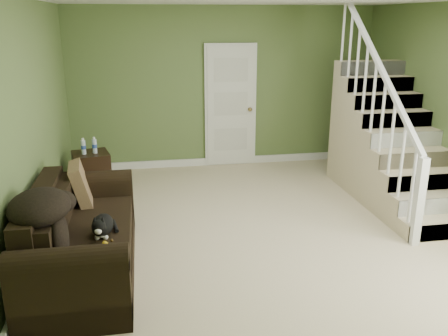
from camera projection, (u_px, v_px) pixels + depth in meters
name	position (u px, v px, depth m)	size (l,w,h in m)	color
floor	(264.00, 231.00, 5.60)	(5.00, 5.50, 0.01)	#C2B08C
wall_back	(224.00, 88.00, 7.79)	(5.00, 0.04, 2.60)	#5C753F
wall_front	(394.00, 226.00, 2.62)	(5.00, 0.04, 2.60)	#5C753F
wall_left	(28.00, 132.00, 4.79)	(0.04, 5.50, 2.60)	#5C753F
baseboard_back	(224.00, 161.00, 8.13)	(5.00, 0.04, 0.12)	white
baseboard_left	(45.00, 242.00, 5.17)	(0.04, 5.50, 0.12)	white
door	(231.00, 106.00, 7.85)	(0.86, 0.12, 2.02)	white
staircase	(386.00, 149.00, 6.64)	(1.00, 2.51, 2.82)	#C2B08C
sofa	(79.00, 241.00, 4.61)	(0.93, 2.15, 0.85)	black
side_table	(92.00, 172.00, 6.76)	(0.58, 0.58, 0.82)	black
cat	(103.00, 226.00, 4.39)	(0.25, 0.52, 0.25)	black
banana	(106.00, 246.00, 4.15)	(0.06, 0.20, 0.06)	gold
throw_pillow	(81.00, 186.00, 5.18)	(0.12, 0.49, 0.49)	#462E1C
throw_blanket	(39.00, 207.00, 3.99)	(0.50, 0.67, 0.28)	black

